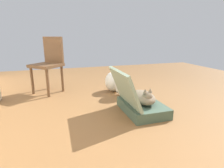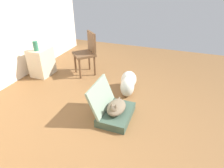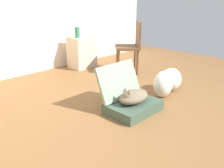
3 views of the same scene
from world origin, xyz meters
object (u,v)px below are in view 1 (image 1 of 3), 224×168
object	(u,v)px
suitcase_base	(142,107)
chair	(49,62)
plastic_bag_clear	(114,82)
plastic_bag_white	(123,85)
cat	(143,97)

from	to	relation	value
suitcase_base	chair	bearing A→B (deg)	41.30
plastic_bag_clear	plastic_bag_white	bearing A→B (deg)	-169.18
plastic_bag_clear	cat	bearing A→B (deg)	-175.86
suitcase_base	cat	xyz separation A→B (m)	(-0.01, 0.00, 0.15)
plastic_bag_white	chair	xyz separation A→B (m)	(0.62, 1.14, 0.34)
plastic_bag_clear	chair	xyz separation A→B (m)	(0.32, 1.08, 0.35)
cat	plastic_bag_clear	world-z (taller)	same
chair	suitcase_base	bearing A→B (deg)	-5.23
suitcase_base	cat	size ratio (longest dim) A/B	1.29
cat	plastic_bag_clear	distance (m)	1.01
cat	chair	size ratio (longest dim) A/B	0.54
suitcase_base	plastic_bag_white	distance (m)	0.70
suitcase_base	cat	world-z (taller)	cat
suitcase_base	plastic_bag_clear	size ratio (longest dim) A/B	1.88
cat	chair	bearing A→B (deg)	41.04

